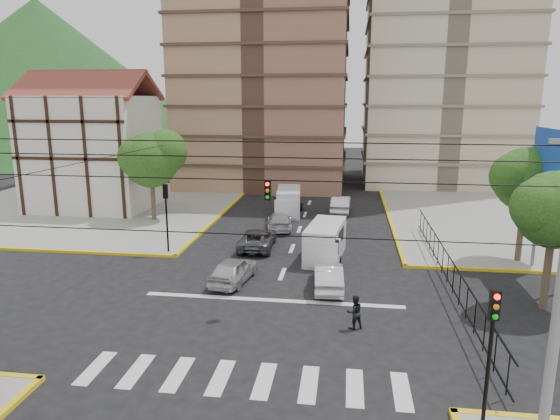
% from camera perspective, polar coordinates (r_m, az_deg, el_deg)
% --- Properties ---
extents(ground, '(160.00, 160.00, 0.00)m').
position_cam_1_polar(ground, '(24.17, -1.32, -11.37)').
color(ground, black).
rests_on(ground, ground).
extents(sidewalk_nw, '(26.00, 26.00, 0.15)m').
position_cam_1_polar(sidewalk_nw, '(48.93, -21.16, 0.33)').
color(sidewalk_nw, gray).
rests_on(sidewalk_nw, ground).
extents(sidewalk_ne, '(26.00, 26.00, 0.15)m').
position_cam_1_polar(sidewalk_ne, '(45.97, 28.56, -1.14)').
color(sidewalk_ne, gray).
rests_on(sidewalk_ne, ground).
extents(crosswalk_stripes, '(12.00, 2.40, 0.01)m').
position_cam_1_polar(crosswalk_stripes, '(18.94, -4.34, -18.70)').
color(crosswalk_stripes, silver).
rests_on(crosswalk_stripes, ground).
extents(stop_line, '(13.00, 0.40, 0.01)m').
position_cam_1_polar(stop_line, '(25.25, -0.88, -10.26)').
color(stop_line, silver).
rests_on(stop_line, ground).
extents(tudor_building, '(10.80, 8.05, 12.23)m').
position_cam_1_polar(tudor_building, '(47.68, -20.59, 6.38)').
color(tudor_building, silver).
rests_on(tudor_building, ground).
extents(distant_hill, '(70.00, 70.00, 28.00)m').
position_cam_1_polar(distant_hill, '(108.92, -25.52, 13.72)').
color(distant_hill, '#204A18').
rests_on(distant_hill, ground).
extents(park_fence, '(0.10, 22.50, 1.66)m').
position_cam_1_polar(park_fence, '(28.60, 18.49, -8.14)').
color(park_fence, black).
rests_on(park_fence, ground).
extents(billboard, '(0.36, 6.20, 8.10)m').
position_cam_1_polar(billboard, '(30.10, 29.05, 3.75)').
color(billboard, slate).
rests_on(billboard, ground).
extents(tree_park_a, '(4.41, 3.60, 6.83)m').
position_cam_1_polar(tree_park_a, '(26.10, 29.09, 0.38)').
color(tree_park_a, '#473828').
rests_on(tree_park_a, ground).
extents(tree_park_c, '(4.65, 3.80, 7.25)m').
position_cam_1_polar(tree_park_c, '(32.87, 26.48, 3.47)').
color(tree_park_c, '#473828').
rests_on(tree_park_c, ground).
extents(tree_tudor, '(5.39, 4.40, 7.43)m').
position_cam_1_polar(tree_tudor, '(41.08, -14.42, 5.84)').
color(tree_tudor, '#473828').
rests_on(tree_tudor, ground).
extents(traffic_light_se, '(0.28, 0.22, 4.40)m').
position_cam_1_polar(traffic_light_se, '(16.11, 23.00, -13.16)').
color(traffic_light_se, black).
rests_on(traffic_light_se, ground).
extents(traffic_light_nw, '(0.28, 0.22, 4.40)m').
position_cam_1_polar(traffic_light_nw, '(32.38, -12.88, 0.37)').
color(traffic_light_nw, black).
rests_on(traffic_light_nw, ground).
extents(traffic_light_hanging, '(18.00, 9.12, 0.92)m').
position_cam_1_polar(traffic_light_hanging, '(20.44, -2.30, 1.53)').
color(traffic_light_hanging, black).
rests_on(traffic_light_hanging, ground).
extents(utility_pole_se, '(1.40, 0.28, 9.00)m').
position_cam_1_polar(utility_pole_se, '(14.81, 29.30, -9.14)').
color(utility_pole_se, slate).
rests_on(utility_pole_se, ground).
extents(van_right_lane, '(2.53, 5.13, 2.21)m').
position_cam_1_polar(van_right_lane, '(31.05, 5.17, -3.77)').
color(van_right_lane, silver).
rests_on(van_right_lane, ground).
extents(van_left_lane, '(2.39, 5.10, 2.23)m').
position_cam_1_polar(van_left_lane, '(42.70, 0.96, 0.86)').
color(van_left_lane, silver).
rests_on(van_left_lane, ground).
extents(car_silver_front_left, '(2.27, 4.32, 1.40)m').
position_cam_1_polar(car_silver_front_left, '(27.45, -5.35, -6.84)').
color(car_silver_front_left, silver).
rests_on(car_silver_front_left, ground).
extents(car_white_front_right, '(1.76, 4.25, 1.37)m').
position_cam_1_polar(car_white_front_right, '(26.59, 5.54, -7.53)').
color(car_white_front_right, silver).
rests_on(car_white_front_right, ground).
extents(car_grey_mid_left, '(2.27, 4.74, 1.30)m').
position_cam_1_polar(car_grey_mid_left, '(33.40, -2.59, -3.30)').
color(car_grey_mid_left, '#585B5F').
rests_on(car_grey_mid_left, ground).
extents(car_silver_rear_left, '(2.45, 4.66, 1.29)m').
position_cam_1_polar(car_silver_rear_left, '(38.11, -0.06, -1.27)').
color(car_silver_rear_left, silver).
rests_on(car_silver_rear_left, ground).
extents(car_darkgrey_mid_right, '(1.70, 3.98, 1.34)m').
position_cam_1_polar(car_darkgrey_mid_right, '(38.01, 5.97, -1.34)').
color(car_darkgrey_mid_right, '#262729').
rests_on(car_darkgrey_mid_right, ground).
extents(car_white_rear_right, '(1.75, 4.58, 1.49)m').
position_cam_1_polar(car_white_rear_right, '(43.87, 6.96, 0.64)').
color(car_white_rear_right, silver).
rests_on(car_white_rear_right, ground).
extents(pedestrian_crosswalk, '(0.92, 0.84, 1.54)m').
position_cam_1_polar(pedestrian_crosswalk, '(22.34, 8.51, -11.46)').
color(pedestrian_crosswalk, black).
rests_on(pedestrian_crosswalk, ground).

